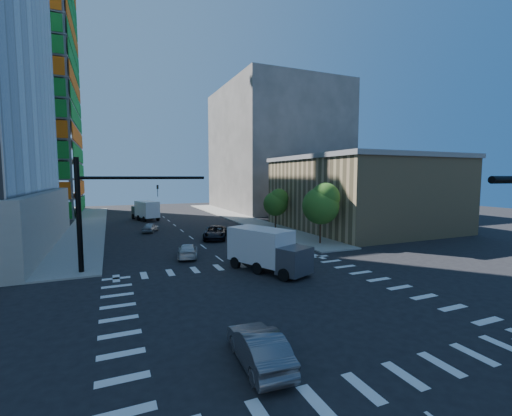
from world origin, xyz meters
TOP-DOWN VIEW (x-y plane):
  - ground at (0.00, 0.00)m, footprint 160.00×160.00m
  - road_markings at (0.00, 0.00)m, footprint 20.00×20.00m
  - sidewalk_ne at (12.50, 40.00)m, footprint 5.00×60.00m
  - sidewalk_nw at (-12.50, 40.00)m, footprint 5.00×60.00m
  - construction_building at (-27.41, 61.93)m, footprint 25.16×34.50m
  - commercial_building at (25.00, 22.00)m, footprint 20.50×22.50m
  - bg_building_ne at (27.00, 55.00)m, footprint 24.00×30.00m
  - signal_mast_nw at (-10.00, 11.50)m, footprint 10.20×0.40m
  - tree_south at (12.63, 13.90)m, footprint 4.16×4.16m
  - tree_north at (12.93, 25.90)m, footprint 3.54×3.52m
  - car_nb_far at (2.52, 21.94)m, footprint 4.45×6.31m
  - car_sb_near at (-2.61, 13.64)m, footprint 2.79×4.72m
  - car_sb_mid at (-4.24, 30.50)m, footprint 2.89×4.15m
  - car_sb_cross at (-3.85, -6.07)m, footprint 1.85×4.59m
  - box_truck_near at (2.46, 6.11)m, footprint 5.11×7.05m
  - box_truck_far at (-3.66, 44.83)m, footprint 4.41×6.88m

SIDE VIEW (x-z plane):
  - ground at x=0.00m, z-range 0.00..0.00m
  - road_markings at x=0.00m, z-range 0.00..0.01m
  - sidewalk_ne at x=12.50m, z-range 0.00..0.15m
  - sidewalk_nw at x=-12.50m, z-range 0.00..0.15m
  - car_sb_near at x=-2.61m, z-range 0.00..1.28m
  - car_sb_mid at x=-4.24m, z-range 0.00..1.31m
  - car_sb_cross at x=-3.85m, z-range 0.00..1.48m
  - car_nb_far at x=2.52m, z-range 0.00..1.60m
  - box_truck_far at x=-3.66m, z-range -0.19..3.15m
  - box_truck_near at x=2.46m, z-range -0.20..3.21m
  - tree_north at x=12.93m, z-range 1.10..6.88m
  - tree_south at x=12.63m, z-range 1.27..8.10m
  - commercial_building at x=25.00m, z-range 0.01..10.61m
  - signal_mast_nw at x=-10.00m, z-range 0.99..9.99m
  - bg_building_ne at x=27.00m, z-range 0.00..28.00m
  - construction_building at x=-27.41m, z-range -10.69..59.91m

